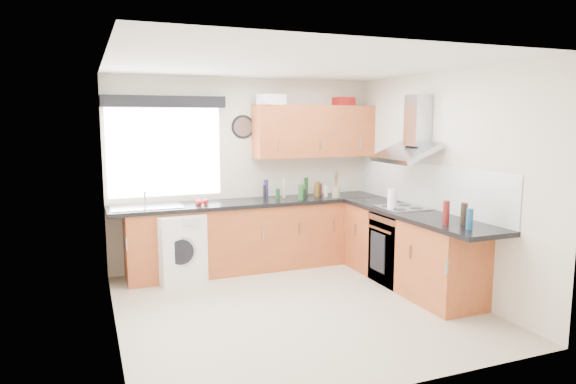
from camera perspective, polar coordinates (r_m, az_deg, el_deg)
name	(u,v)px	position (r m, az deg, el deg)	size (l,w,h in m)	color
ground_plane	(296,307)	(5.56, 0.86, -12.61)	(3.60, 3.60, 0.00)	beige
ceiling	(296,65)	(5.23, 0.93, 13.96)	(3.60, 3.60, 0.02)	white
wall_back	(245,173)	(6.93, -4.83, 2.15)	(3.60, 0.02, 2.50)	silver
wall_front	(394,223)	(3.68, 11.75, -3.34)	(3.60, 0.02, 2.50)	silver
wall_left	(111,200)	(4.86, -19.11, -0.84)	(0.02, 3.60, 2.50)	silver
wall_right	(440,182)	(6.16, 16.54, 1.09)	(0.02, 3.60, 2.50)	silver
window	(165,152)	(6.67, -13.52, 4.31)	(1.40, 0.02, 1.10)	white
window_blind	(164,101)	(6.57, -13.59, 9.75)	(1.50, 0.18, 0.14)	black
splashback	(423,185)	(6.40, 14.79, 0.78)	(0.01, 3.00, 0.54)	white
base_cab_back	(245,237)	(6.77, -4.84, -5.04)	(3.00, 0.58, 0.86)	#9A4621
base_cab_corner	(353,228)	(7.37, 7.20, -3.98)	(0.60, 0.60, 0.86)	#9A4621
base_cab_right	(409,250)	(6.26, 13.28, -6.32)	(0.58, 2.10, 0.86)	#9A4621
worktop_back	(252,203)	(6.70, -4.05, -1.20)	(3.60, 0.62, 0.05)	black
worktop_right	(417,215)	(6.04, 14.16, -2.46)	(0.62, 2.42, 0.05)	black
sink	(147,204)	(6.42, -15.44, -1.30)	(0.84, 0.46, 0.10)	#A0A4AD
oven	(401,248)	(6.38, 12.43, -6.08)	(0.56, 0.58, 0.85)	black
hob_plate	(402,208)	(6.27, 12.57, -1.72)	(0.52, 0.52, 0.01)	#A0A4AD
extractor_hood	(412,136)	(6.25, 13.58, 6.08)	(0.52, 0.78, 0.66)	#A0A4AD
upper_cabinets	(315,131)	(7.07, 2.97, 6.76)	(1.70, 0.35, 0.70)	#9A4621
washing_machine	(177,247)	(6.47, -12.24, -5.95)	(0.57, 0.55, 0.83)	white
wall_clock	(243,127)	(6.87, -5.00, 7.22)	(0.32, 0.32, 0.04)	black
casserole	(271,100)	(6.77, -1.87, 10.23)	(0.32, 0.23, 0.13)	white
storage_box	(344,102)	(7.37, 6.19, 9.96)	(0.26, 0.22, 0.12)	red
utensil_pot	(336,192)	(6.98, 5.36, -0.01)	(0.11, 0.11, 0.15)	gray
kitchen_roll	(392,199)	(6.17, 11.49, -0.79)	(0.11, 0.11, 0.24)	white
tomato_cluster	(201,202)	(6.45, -9.64, -1.10)	(0.16, 0.16, 0.07)	red
jar_0	(316,191)	(7.13, 3.15, 0.13)	(0.07, 0.07, 0.13)	olive
jar_1	(326,191)	(7.04, 4.23, 0.09)	(0.05, 0.05, 0.15)	#C0B2A4
jar_2	(284,189)	(6.91, -0.45, 0.36)	(0.04, 0.04, 0.25)	#B6AA9B
jar_3	(266,189)	(6.89, -2.47, 0.33)	(0.06, 0.06, 0.25)	navy
jar_4	(301,192)	(6.77, 1.45, -0.03)	(0.07, 0.07, 0.20)	#1D5320
jar_5	(304,194)	(6.83, 1.74, -0.23)	(0.07, 0.07, 0.13)	black
jar_6	(278,194)	(6.82, -1.15, -0.21)	(0.05, 0.05, 0.14)	#163D1B
jar_7	(320,189)	(7.17, 3.55, 0.31)	(0.06, 0.06, 0.17)	#5B2025
jar_8	(317,189)	(7.07, 3.24, 0.34)	(0.07, 0.07, 0.20)	brown
jar_9	(306,186)	(7.16, 2.04, 0.62)	(0.05, 0.05, 0.24)	#174117
jar_10	(264,193)	(6.72, -2.63, -0.07)	(0.04, 0.04, 0.20)	black
bottle_0	(446,214)	(5.56, 17.17, -2.32)	(0.06, 0.06, 0.17)	brown
bottle_1	(446,213)	(5.41, 17.16, -2.21)	(0.07, 0.07, 0.25)	maroon
bottle_2	(470,219)	(5.27, 19.54, -2.83)	(0.07, 0.07, 0.20)	#1B5084
bottle_3	(464,214)	(5.46, 18.96, -2.31)	(0.07, 0.07, 0.22)	#2C2318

